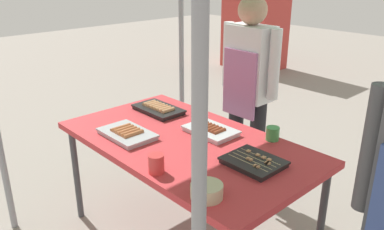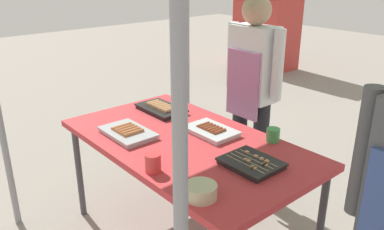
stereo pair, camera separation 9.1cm
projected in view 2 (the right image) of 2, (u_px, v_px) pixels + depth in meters
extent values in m
cube|color=#C63338|center=(186.00, 143.00, 2.43)|extent=(1.60, 0.90, 0.04)
cylinder|color=#3F3F44|center=(79.00, 172.00, 2.85)|extent=(0.04, 0.04, 0.71)
cylinder|color=#3F3F44|center=(166.00, 142.00, 3.32)|extent=(0.04, 0.04, 0.71)
cylinder|color=#3F3F44|center=(321.00, 225.00, 2.27)|extent=(0.04, 0.04, 0.71)
cylinder|color=gray|center=(181.00, 189.00, 1.11)|extent=(0.04, 0.04, 2.34)
cylinder|color=gray|center=(187.00, 36.00, 3.43)|extent=(0.04, 0.04, 2.34)
cube|color=#ADADB2|center=(128.00, 134.00, 2.48)|extent=(0.35, 0.22, 0.02)
cube|color=#ADADB2|center=(128.00, 131.00, 2.47)|extent=(0.36, 0.23, 0.01)
cylinder|color=#B7663D|center=(122.00, 127.00, 2.52)|extent=(0.03, 0.14, 0.03)
cylinder|color=#B7663D|center=(125.00, 128.00, 2.50)|extent=(0.03, 0.14, 0.03)
cylinder|color=#B7663D|center=(128.00, 130.00, 2.47)|extent=(0.03, 0.14, 0.03)
cylinder|color=#B7663D|center=(130.00, 132.00, 2.45)|extent=(0.03, 0.14, 0.03)
cylinder|color=#B7663D|center=(133.00, 133.00, 2.42)|extent=(0.03, 0.14, 0.03)
cube|color=black|center=(251.00, 164.00, 2.10)|extent=(0.29, 0.24, 0.02)
cube|color=black|center=(251.00, 162.00, 2.10)|extent=(0.30, 0.25, 0.01)
cylinder|color=tan|center=(244.00, 164.00, 2.07)|extent=(0.27, 0.01, 0.01)
cube|color=tan|center=(254.00, 169.00, 2.02)|extent=(0.02, 0.02, 0.02)
cube|color=tan|center=(252.00, 168.00, 2.03)|extent=(0.02, 0.02, 0.02)
cylinder|color=tan|center=(249.00, 162.00, 2.09)|extent=(0.27, 0.01, 0.01)
cube|color=tan|center=(248.00, 162.00, 2.09)|extent=(0.02, 0.02, 0.02)
cube|color=tan|center=(246.00, 161.00, 2.10)|extent=(0.02, 0.02, 0.02)
cylinder|color=tan|center=(254.00, 160.00, 2.11)|extent=(0.27, 0.01, 0.01)
cube|color=tan|center=(264.00, 165.00, 2.06)|extent=(0.02, 0.02, 0.02)
cube|color=tan|center=(266.00, 166.00, 2.05)|extent=(0.02, 0.02, 0.02)
cylinder|color=tan|center=(258.00, 158.00, 2.13)|extent=(0.27, 0.01, 0.01)
cube|color=tan|center=(267.00, 162.00, 2.09)|extent=(0.02, 0.02, 0.02)
cube|color=tan|center=(256.00, 157.00, 2.14)|extent=(0.02, 0.02, 0.02)
cube|color=tan|center=(262.00, 160.00, 2.11)|extent=(0.02, 0.02, 0.02)
cube|color=tan|center=(247.00, 153.00, 2.19)|extent=(0.02, 0.02, 0.02)
cube|color=black|center=(161.00, 110.00, 2.88)|extent=(0.36, 0.21, 0.02)
cube|color=black|center=(161.00, 108.00, 2.88)|extent=(0.37, 0.22, 0.01)
cylinder|color=tan|center=(152.00, 103.00, 2.95)|extent=(0.03, 0.11, 0.03)
cylinder|color=tan|center=(155.00, 104.00, 2.92)|extent=(0.03, 0.11, 0.03)
cylinder|color=tan|center=(158.00, 105.00, 2.90)|extent=(0.03, 0.11, 0.03)
cylinder|color=tan|center=(161.00, 106.00, 2.87)|extent=(0.03, 0.11, 0.03)
cylinder|color=tan|center=(164.00, 108.00, 2.85)|extent=(0.03, 0.11, 0.03)
cylinder|color=tan|center=(167.00, 109.00, 2.82)|extent=(0.03, 0.11, 0.03)
cylinder|color=tan|center=(170.00, 110.00, 2.80)|extent=(0.03, 0.11, 0.03)
cube|color=silver|center=(211.00, 132.00, 2.51)|extent=(0.32, 0.21, 0.02)
cube|color=silver|center=(211.00, 130.00, 2.50)|extent=(0.33, 0.22, 0.01)
cylinder|color=brown|center=(203.00, 125.00, 2.55)|extent=(0.03, 0.10, 0.03)
cylinder|color=brown|center=(206.00, 126.00, 2.53)|extent=(0.03, 0.10, 0.03)
cylinder|color=brown|center=(210.00, 128.00, 2.51)|extent=(0.03, 0.10, 0.03)
cylinder|color=brown|center=(213.00, 129.00, 2.49)|extent=(0.03, 0.10, 0.03)
cylinder|color=brown|center=(216.00, 131.00, 2.47)|extent=(0.03, 0.10, 0.03)
cylinder|color=brown|center=(219.00, 132.00, 2.45)|extent=(0.03, 0.10, 0.03)
cylinder|color=#BFB28C|center=(201.00, 191.00, 1.81)|extent=(0.15, 0.15, 0.07)
cylinder|color=#3F994C|center=(273.00, 135.00, 2.39)|extent=(0.08, 0.08, 0.08)
cylinder|color=red|center=(153.00, 163.00, 2.03)|extent=(0.08, 0.08, 0.10)
cylinder|color=black|center=(239.00, 142.00, 3.24)|extent=(0.12, 0.12, 0.79)
cylinder|color=black|center=(260.00, 151.00, 3.09)|extent=(0.12, 0.12, 0.79)
cube|color=white|center=(254.00, 64.00, 2.92)|extent=(0.34, 0.20, 0.56)
cube|color=#B26B9E|center=(243.00, 85.00, 2.91)|extent=(0.30, 0.02, 0.50)
cylinder|color=white|center=(232.00, 55.00, 3.07)|extent=(0.08, 0.08, 0.50)
cylinder|color=white|center=(278.00, 66.00, 2.76)|extent=(0.08, 0.08, 0.50)
sphere|color=tan|center=(257.00, 10.00, 2.78)|extent=(0.21, 0.21, 0.21)
cylinder|color=#4C4C51|center=(365.00, 153.00, 1.46)|extent=(0.08, 0.08, 0.51)
cube|color=#BF3833|center=(267.00, 17.00, 6.80)|extent=(0.96, 0.71, 1.77)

